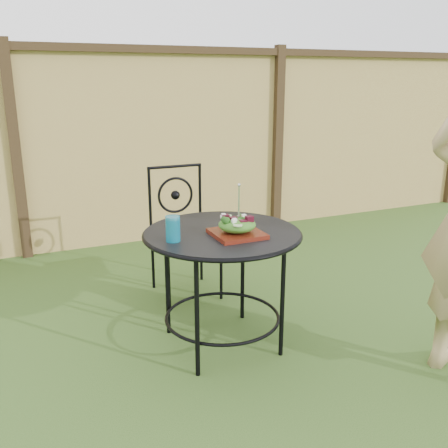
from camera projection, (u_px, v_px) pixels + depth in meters
name	position (u px, v px, depth m)	size (l,w,h in m)	color
ground	(263.00, 333.00, 3.20)	(60.00, 60.00, 0.00)	#244115
fence	(159.00, 145.00, 4.86)	(8.00, 0.12, 1.90)	#DBC16C
patio_table	(222.00, 254.00, 2.92)	(0.92, 0.92, 0.72)	black
patio_chair	(183.00, 228.00, 3.71)	(0.46, 0.46, 0.95)	black
salad_plate	(237.00, 234.00, 2.79)	(0.27, 0.27, 0.02)	#3E0A08
salad	(237.00, 225.00, 2.78)	(0.21, 0.21, 0.08)	#235614
fork	(239.00, 202.00, 2.74)	(0.01, 0.01, 0.18)	silver
drinking_glass	(173.00, 229.00, 2.68)	(0.08, 0.08, 0.14)	#0B6D89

